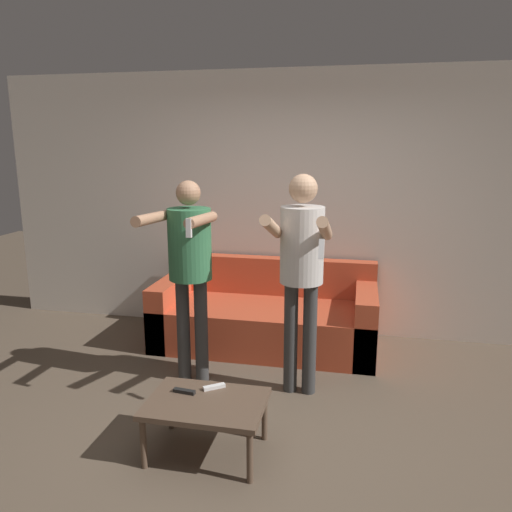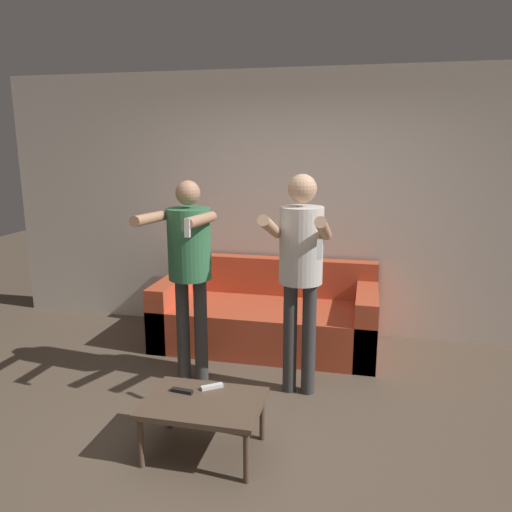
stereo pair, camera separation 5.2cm
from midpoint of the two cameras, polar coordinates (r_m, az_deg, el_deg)
The scene contains 8 objects.
ground_plane at distance 3.62m, azimuth -1.47°, elevation -20.33°, with size 14.00×14.00×0.00m, color brown.
wall_back at distance 5.21m, azimuth 4.02°, elevation 5.86°, with size 6.40×0.06×2.70m.
couch at distance 5.01m, azimuth 0.83°, elevation -7.06°, with size 2.14×0.95×0.81m.
person_standing_left at distance 4.03m, azimuth -7.99°, elevation -0.17°, with size 0.47×0.74×1.69m.
person_standing_right at distance 3.82m, azimuth 4.83°, elevation -0.35°, with size 0.46×0.73×1.75m.
coffee_table at distance 3.35m, azimuth -6.18°, elevation -16.77°, with size 0.75×0.53×0.37m.
remote_near at distance 3.43m, azimuth -8.65°, elevation -15.04°, with size 0.15×0.05×0.02m.
remote_far at distance 3.46m, azimuth -5.25°, elevation -14.67°, with size 0.14×0.12×0.02m.
Camera 1 is at (0.69, -2.95, 1.97)m, focal length 35.00 mm.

